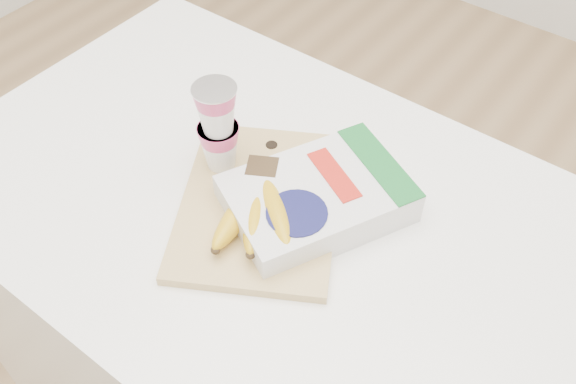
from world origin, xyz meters
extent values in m
cube|color=white|center=(0.00, 0.00, 0.40)|extent=(1.06, 0.70, 0.79)
cube|color=tan|center=(0.02, -0.02, 0.80)|extent=(0.37, 0.40, 0.02)
cube|color=#382816|center=(0.01, 0.01, 0.83)|extent=(0.06, 0.06, 0.03)
ellipsoid|color=gold|center=(0.03, -0.07, 0.83)|extent=(0.07, 0.17, 0.05)
sphere|color=#382816|center=(0.04, -0.14, 0.83)|extent=(0.01, 0.01, 0.01)
ellipsoid|color=gold|center=(0.05, -0.05, 0.83)|extent=(0.12, 0.16, 0.05)
sphere|color=#382816|center=(0.09, -0.12, 0.83)|extent=(0.01, 0.01, 0.01)
ellipsoid|color=gold|center=(0.07, -0.04, 0.84)|extent=(0.15, 0.13, 0.05)
sphere|color=#382816|center=(0.13, -0.08, 0.84)|extent=(0.01, 0.01, 0.01)
cylinder|color=silver|center=(-0.07, 0.01, 0.97)|extent=(0.07, 0.07, 0.00)
cube|color=white|center=(0.10, 0.03, 0.82)|extent=(0.28, 0.32, 0.06)
cube|color=#17692A|center=(0.15, 0.13, 0.85)|extent=(0.18, 0.12, 0.00)
cylinder|color=#121345|center=(0.11, -0.03, 0.85)|extent=(0.12, 0.12, 0.00)
cube|color=red|center=(0.11, 0.06, 0.85)|extent=(0.12, 0.08, 0.00)
camera|label=1|loc=(0.46, -0.51, 1.56)|focal=40.00mm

